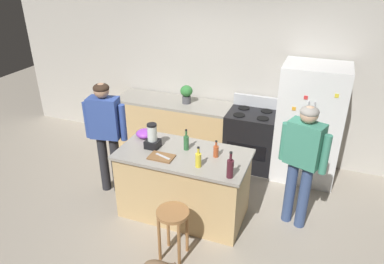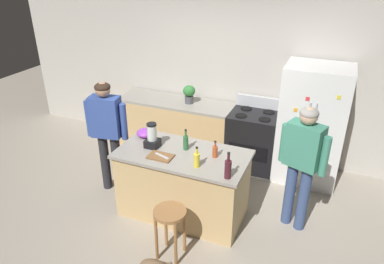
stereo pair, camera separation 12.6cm
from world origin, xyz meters
name	(u,v)px [view 1 (the left image)]	position (x,y,z in m)	size (l,w,h in m)	color
ground_plane	(184,212)	(0.00, 0.00, 0.00)	(14.00, 14.00, 0.00)	#9E9384
back_wall	(228,74)	(0.00, 1.95, 1.35)	(8.00, 0.10, 2.70)	#BCB7AD
kitchen_island	(184,184)	(0.00, 0.00, 0.46)	(1.62, 0.84, 0.91)	tan
back_counter_run	(174,126)	(-0.80, 1.55, 0.45)	(2.00, 0.64, 0.91)	tan
refrigerator	(309,124)	(1.37, 1.50, 0.88)	(0.90, 0.73, 1.76)	silver
stove_range	(251,139)	(0.54, 1.52, 0.47)	(0.76, 0.65, 1.09)	black
person_by_island_left	(106,129)	(-1.18, 0.12, 0.99)	(0.60, 0.29, 1.63)	#26262B
person_by_sink_right	(303,156)	(1.38, 0.32, 0.98)	(0.59, 0.34, 1.61)	#384C7A
bar_stool	(173,221)	(0.18, -0.75, 0.49)	(0.36, 0.36, 0.63)	#9E6B3D
potted_plant	(186,93)	(-0.57, 1.55, 1.08)	(0.20, 0.20, 0.30)	#4C4C51
blender_appliance	(152,138)	(-0.41, 0.00, 1.04)	(0.17, 0.17, 0.32)	black
bottle_cooking_sauce	(216,151)	(0.40, 0.06, 0.99)	(0.06, 0.06, 0.22)	#B24C26
bottle_olive_oil	(186,142)	(0.00, 0.10, 1.01)	(0.07, 0.07, 0.28)	#2D6638
bottle_wine	(230,168)	(0.67, -0.31, 1.02)	(0.08, 0.08, 0.32)	#471923
bottle_soda	(198,160)	(0.28, -0.23, 1.00)	(0.07, 0.07, 0.26)	yellow
mixing_bowl	(145,133)	(-0.64, 0.22, 0.96)	(0.23, 0.23, 0.11)	purple
cutting_board	(161,157)	(-0.20, -0.20, 0.92)	(0.30, 0.20, 0.02)	brown
chef_knife	(163,156)	(-0.18, -0.20, 0.93)	(0.22, 0.03, 0.01)	#B7BABF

